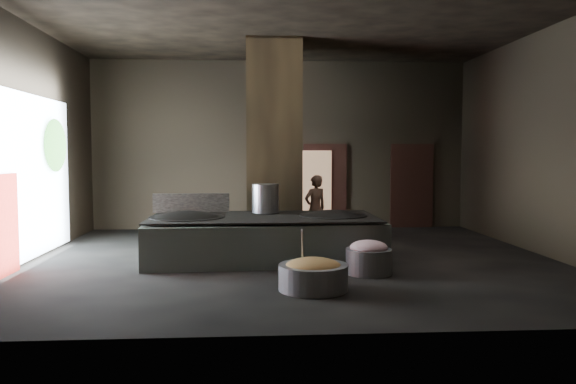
{
  "coord_description": "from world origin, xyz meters",
  "views": [
    {
      "loc": [
        -0.81,
        -10.65,
        2.05
      ],
      "look_at": [
        -0.05,
        0.7,
        1.25
      ],
      "focal_mm": 35.0,
      "sensor_mm": 36.0,
      "label": 1
    }
  ],
  "objects": [
    {
      "name": "veg_basin",
      "position": [
        0.11,
        -2.44,
        0.19
      ],
      "size": [
        1.3,
        1.3,
        0.38
      ],
      "primitive_type": "cylinder",
      "rotation": [
        0.0,
        0.0,
        0.29
      ],
      "color": "slate",
      "rests_on": "ground"
    },
    {
      "name": "wok_right_rim",
      "position": [
        0.78,
        0.1,
        0.82
      ],
      "size": [
        1.32,
        1.32,
        0.05
      ],
      "primitive_type": "cylinder",
      "color": "black",
      "rests_on": "hearth_platform"
    },
    {
      "name": "veg_fill",
      "position": [
        0.11,
        -2.44,
        0.35
      ],
      "size": [
        0.85,
        0.85,
        0.26
      ],
      "primitive_type": "ellipsoid",
      "color": "#A6A751",
      "rests_on": "veg_basin"
    },
    {
      "name": "ladle",
      "position": [
        -0.04,
        -2.29,
        0.55
      ],
      "size": [
        0.09,
        0.41,
        0.74
      ],
      "primitive_type": "cylinder",
      "rotation": [
        0.49,
        0.0,
        -0.14
      ],
      "color": "#9B9CA2",
      "rests_on": "veg_basin"
    },
    {
      "name": "platform_cap",
      "position": [
        -0.57,
        0.05,
        0.82
      ],
      "size": [
        4.31,
        2.07,
        0.03
      ],
      "primitive_type": "cube",
      "color": "black",
      "rests_on": "hearth_platform"
    },
    {
      "name": "left_opening",
      "position": [
        -4.95,
        0.2,
        1.6
      ],
      "size": [
        0.04,
        4.2,
        3.1
      ],
      "primitive_type": "cube",
      "color": "white",
      "rests_on": "ground"
    },
    {
      "name": "pavilion_sliver",
      "position": [
        -4.88,
        -1.1,
        0.85
      ],
      "size": [
        0.05,
        0.9,
        1.7
      ],
      "primitive_type": "cube",
      "color": "maroon",
      "rests_on": "ground"
    },
    {
      "name": "meat_basin",
      "position": [
        1.17,
        -1.38,
        0.21
      ],
      "size": [
        0.93,
        0.93,
        0.42
      ],
      "primitive_type": "cylinder",
      "rotation": [
        0.0,
        0.0,
        -0.23
      ],
      "color": "slate",
      "rests_on": "ground"
    },
    {
      "name": "right_wall",
      "position": [
        5.05,
        0.0,
        2.25
      ],
      "size": [
        0.1,
        9.0,
        4.5
      ],
      "primitive_type": "cube",
      "color": "black",
      "rests_on": "ground"
    },
    {
      "name": "wok_left_rim",
      "position": [
        -2.02,
        0.0,
        0.82
      ],
      "size": [
        1.42,
        1.42,
        0.05
      ],
      "primitive_type": "cylinder",
      "color": "black",
      "rests_on": "hearth_platform"
    },
    {
      "name": "wok_right",
      "position": [
        0.78,
        0.1,
        0.75
      ],
      "size": [
        1.29,
        1.29,
        0.36
      ],
      "primitive_type": "ellipsoid",
      "color": "black",
      "rests_on": "hearth_platform"
    },
    {
      "name": "pillar",
      "position": [
        -0.3,
        1.9,
        2.25
      ],
      "size": [
        1.2,
        1.2,
        4.5
      ],
      "primitive_type": "cube",
      "color": "black",
      "rests_on": "ground"
    },
    {
      "name": "doorway_far_glow",
      "position": [
        3.48,
        4.62,
        1.05
      ],
      "size": [
        0.82,
        0.04,
        1.95
      ],
      "primitive_type": "cube",
      "color": "#8C6647",
      "rests_on": "ground"
    },
    {
      "name": "stock_pot",
      "position": [
        -0.52,
        0.6,
        1.13
      ],
      "size": [
        0.54,
        0.54,
        0.58
      ],
      "primitive_type": "cylinder",
      "color": "#9B9CA2",
      "rests_on": "hearth_platform"
    },
    {
      "name": "cook",
      "position": [
        0.67,
        2.1,
        0.77
      ],
      "size": [
        0.66,
        0.57,
        1.54
      ],
      "primitive_type": "imported",
      "rotation": [
        0.0,
        0.0,
        3.61
      ],
      "color": "#885B45",
      "rests_on": "ground"
    },
    {
      "name": "wok_left",
      "position": [
        -2.02,
        0.0,
        0.75
      ],
      "size": [
        1.39,
        1.39,
        0.38
      ],
      "primitive_type": "ellipsoid",
      "color": "black",
      "rests_on": "hearth_platform"
    },
    {
      "name": "doorway_far",
      "position": [
        3.6,
        4.45,
        1.1
      ],
      "size": [
        1.18,
        0.08,
        2.38
      ],
      "primitive_type": "cube",
      "color": "black",
      "rests_on": "ground"
    },
    {
      "name": "doorway_near",
      "position": [
        1.2,
        4.45,
        1.1
      ],
      "size": [
        1.18,
        0.08,
        2.38
      ],
      "primitive_type": "cube",
      "color": "black",
      "rests_on": "ground"
    },
    {
      "name": "back_wall",
      "position": [
        0.0,
        4.55,
        2.25
      ],
      "size": [
        10.0,
        0.1,
        4.5
      ],
      "primitive_type": "cube",
      "color": "black",
      "rests_on": "ground"
    },
    {
      "name": "ceiling",
      "position": [
        0.0,
        0.0,
        4.55
      ],
      "size": [
        10.0,
        9.0,
        0.1
      ],
      "primitive_type": "cube",
      "color": "black",
      "rests_on": "back_wall"
    },
    {
      "name": "splash_guard",
      "position": [
        -2.02,
        0.8,
        1.03
      ],
      "size": [
        1.53,
        0.14,
        0.38
      ],
      "primitive_type": "cube",
      "rotation": [
        0.0,
        0.0,
        0.05
      ],
      "color": "black",
      "rests_on": "hearth_platform"
    },
    {
      "name": "doorway_near_glow",
      "position": [
        0.92,
        4.38,
        1.05
      ],
      "size": [
        0.89,
        0.04,
        2.11
      ],
      "primitive_type": "cube",
      "color": "#8C6647",
      "rests_on": "ground"
    },
    {
      "name": "front_wall",
      "position": [
        0.0,
        -4.55,
        2.25
      ],
      "size": [
        10.0,
        0.1,
        4.5
      ],
      "primitive_type": "cube",
      "color": "black",
      "rests_on": "ground"
    },
    {
      "name": "left_wall",
      "position": [
        -5.05,
        0.0,
        2.25
      ],
      "size": [
        0.1,
        9.0,
        4.5
      ],
      "primitive_type": "cube",
      "color": "black",
      "rests_on": "ground"
    },
    {
      "name": "tree_silhouette",
      "position": [
        -4.85,
        1.3,
        2.2
      ],
      "size": [
        0.28,
        1.1,
        1.1
      ],
      "primitive_type": "ellipsoid",
      "color": "#194714",
      "rests_on": "left_opening"
    },
    {
      "name": "hearth_platform",
      "position": [
        -0.57,
        0.05,
        0.38
      ],
      "size": [
        4.51,
        2.34,
        0.77
      ],
      "primitive_type": "cube",
      "rotation": [
        0.0,
        0.0,
        0.05
      ],
      "color": "#9EB09F",
      "rests_on": "ground"
    },
    {
      "name": "meat_fill",
      "position": [
        1.17,
        -1.38,
        0.45
      ],
      "size": [
        0.64,
        0.64,
        0.25
      ],
      "primitive_type": "ellipsoid",
      "color": "pink",
      "rests_on": "meat_basin"
    },
    {
      "name": "floor",
      "position": [
        0.0,
        0.0,
        -0.05
      ],
      "size": [
        10.0,
        9.0,
        0.1
      ],
      "primitive_type": "cube",
      "color": "black",
      "rests_on": "ground"
    }
  ]
}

